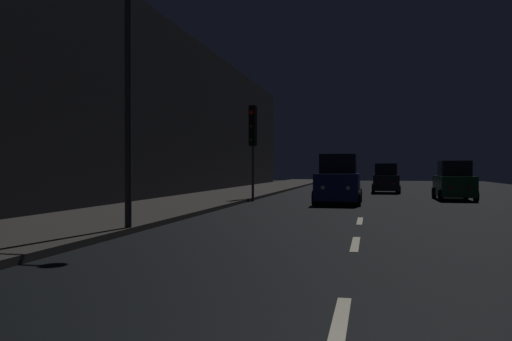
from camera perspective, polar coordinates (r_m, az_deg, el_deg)
The scene contains 9 objects.
ground at distance 26.88m, azimuth 11.46°, elevation -3.12°, with size 27.25×84.00×0.02m, color black.
sidewalk_left at distance 27.96m, azimuth -3.96°, elevation -2.81°, with size 4.40×84.00×0.15m, color #33302D.
building_facade_left at distance 25.69m, azimuth -11.77°, elevation 6.88°, with size 0.80×63.00×9.07m, color black.
lane_centerline at distance 10.94m, azimuth 10.52°, elevation -7.92°, with size 0.16×12.89×0.01m.
traffic_light_far_left at distance 25.21m, azimuth -0.36°, elevation 4.08°, with size 0.35×0.48×4.52m.
streetlamp_overhead at distance 13.24m, azimuth -11.67°, elevation 14.54°, with size 1.70×0.44×7.30m.
car_approaching_headlights at distance 23.76m, azimuth 8.80°, elevation -1.13°, with size 1.99×4.32×2.18m.
car_parked_right_far at distance 27.95m, azimuth 20.38°, elevation -1.17°, with size 1.77×3.82×1.93m.
car_distant_taillights at distance 34.64m, azimuth 13.66°, elevation -0.94°, with size 1.71×3.70×1.86m.
Camera 1 is at (0.30, -2.33, 1.56)m, focal length 37.47 mm.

